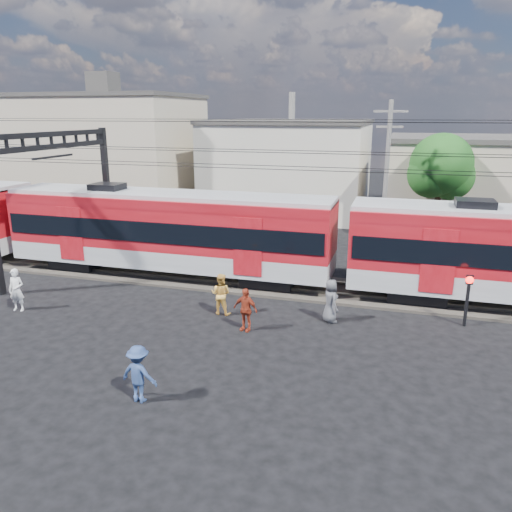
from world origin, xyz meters
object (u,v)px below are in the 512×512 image
(commuter_train, at_px, (172,229))
(crossing_signal, at_px, (468,291))
(pedestrian_a, at_px, (16,290))
(pedestrian_c, at_px, (139,374))

(commuter_train, xyz_separation_m, crossing_signal, (13.19, -2.42, -0.99))
(pedestrian_a, height_order, crossing_signal, crossing_signal)
(pedestrian_c, bearing_deg, pedestrian_a, -24.51)
(pedestrian_a, distance_m, crossing_signal, 17.76)
(commuter_train, relative_size, pedestrian_a, 28.47)
(crossing_signal, bearing_deg, pedestrian_c, -139.05)
(commuter_train, distance_m, crossing_signal, 13.45)
(pedestrian_a, relative_size, pedestrian_c, 1.05)
(pedestrian_a, relative_size, crossing_signal, 0.87)
(pedestrian_a, distance_m, pedestrian_c, 9.33)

